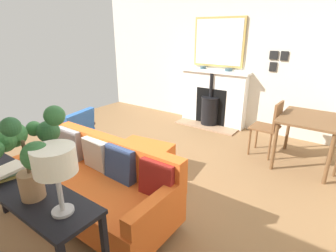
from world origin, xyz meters
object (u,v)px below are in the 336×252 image
armchair_accent (73,129)px  dining_table (309,124)px  console_table (17,191)px  table_lamp_far_end (55,163)px  mantel_bowl_near (203,67)px  sofa (98,184)px  book_stack (7,172)px  dining_chair_near_fireplace (271,124)px  potted_plant (27,146)px  ottoman (144,154)px  mantel_bowl_far (229,70)px  fireplace (212,101)px

armchair_accent → dining_table: size_ratio=0.81×
console_table → table_lamp_far_end: table_lamp_far_end is taller
mantel_bowl_near → sofa: size_ratio=0.07×
console_table → book_stack: 0.17m
dining_chair_near_fireplace → potted_plant: bearing=-12.7°
book_stack → console_table: bearing=87.8°
sofa → armchair_accent: bearing=-116.8°
armchair_accent → table_lamp_far_end: size_ratio=1.68×
mantel_bowl_near → armchair_accent: size_ratio=0.16×
console_table → dining_table: (-3.28, 1.62, -0.06)m
mantel_bowl_near → book_stack: 4.20m
sofa → dining_table: sofa is taller
book_stack → dining_chair_near_fireplace: dining_chair_near_fireplace is taller
table_lamp_far_end → book_stack: bearing=-90.3°
sofa → console_table: 0.86m
sofa → ottoman: (-1.01, -0.23, -0.12)m
potted_plant → dining_table: 3.57m
sofa → potted_plant: bearing=24.3°
sofa → potted_plant: 1.21m
console_table → mantel_bowl_far: bearing=-179.6°
table_lamp_far_end → dining_chair_near_fireplace: 3.37m
armchair_accent → table_lamp_far_end: table_lamp_far_end is taller
console_table → potted_plant: bearing=88.6°
mantel_bowl_near → ottoman: size_ratio=0.15×
mantel_bowl_near → dining_table: (0.88, 2.22, -0.54)m
mantel_bowl_far → book_stack: bearing=-1.0°
mantel_bowl_near → armchair_accent: 2.88m
sofa → table_lamp_far_end: 1.30m
mantel_bowl_near → armchair_accent: mantel_bowl_near is taller
console_table → table_lamp_far_end: size_ratio=3.76×
mantel_bowl_far → potted_plant: 4.19m
fireplace → ottoman: fireplace is taller
mantel_bowl_near → potted_plant: bearing=12.9°
table_lamp_far_end → console_table: bearing=-90.0°
table_lamp_far_end → potted_plant: (0.01, -0.29, 0.04)m
fireplace → table_lamp_far_end: table_lamp_far_end is taller
mantel_bowl_far → armchair_accent: 3.10m
fireplace → potted_plant: size_ratio=2.26×
mantel_bowl_near → potted_plant: 4.28m
armchair_accent → dining_chair_near_fireplace: dining_chair_near_fireplace is taller
mantel_bowl_near → mantel_bowl_far: bearing=90.0°
mantel_bowl_far → ottoman: bearing=-4.7°
armchair_accent → fireplace: bearing=155.7°
dining_table → dining_chair_near_fireplace: 0.53m
mantel_bowl_far → dining_chair_near_fireplace: 1.57m
table_lamp_far_end → dining_table: 3.46m
dining_table → book_stack: bearing=-27.8°
dining_chair_near_fireplace → ottoman: bearing=-41.8°
dining_table → dining_chair_near_fireplace: (0.00, -0.52, -0.11)m
mantel_bowl_far → dining_table: mantel_bowl_far is taller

